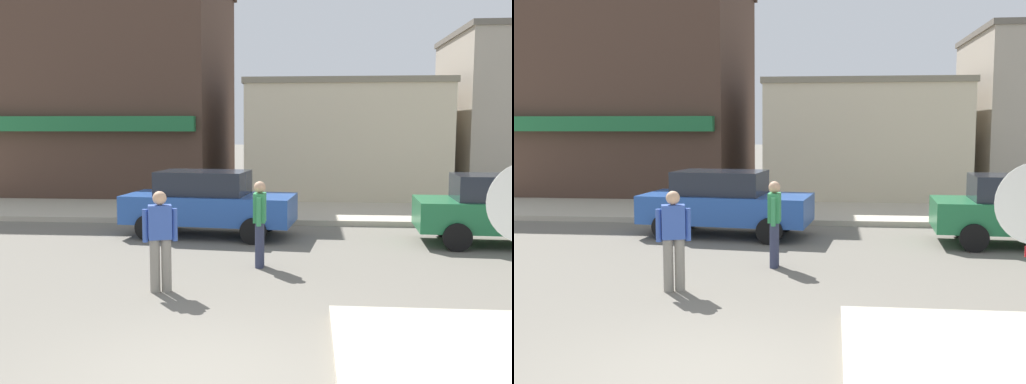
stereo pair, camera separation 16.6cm
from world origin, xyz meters
TOP-DOWN VIEW (x-y plane):
  - kerb_far at (0.00, 12.02)m, footprint 80.00×4.00m
  - parked_car_nearest at (-1.39, 8.41)m, footprint 4.16×2.21m
  - parked_car_second at (5.37, 7.85)m, footprint 4.09×2.05m
  - pedestrian_crossing_near at (0.11, 5.31)m, footprint 0.22×0.55m
  - pedestrian_crossing_far at (-1.32, 3.49)m, footprint 0.55×0.32m
  - building_corner_shop at (-6.74, 18.30)m, footprint 8.65×9.07m
  - building_storefront_left_near at (2.25, 17.02)m, footprint 6.91×6.35m

SIDE VIEW (x-z plane):
  - kerb_far at x=0.00m, z-range 0.00..0.15m
  - parked_car_nearest at x=-1.39m, z-range 0.03..1.59m
  - parked_car_second at x=5.37m, z-range 0.03..1.59m
  - pedestrian_crossing_near at x=0.11m, z-range 0.06..1.67m
  - pedestrian_crossing_far at x=-1.32m, z-range 0.06..1.67m
  - building_storefront_left_near at x=2.25m, z-range 0.00..4.22m
  - building_corner_shop at x=-6.74m, z-range 0.00..8.57m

